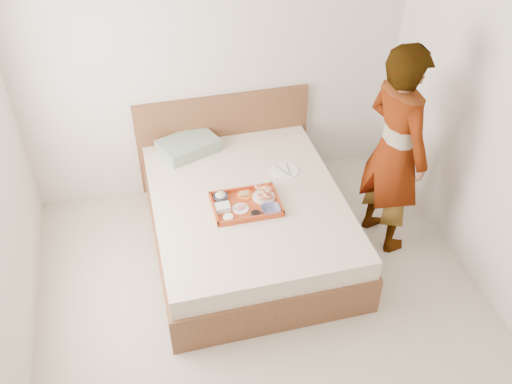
{
  "coord_description": "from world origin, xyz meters",
  "views": [
    {
      "loc": [
        -0.78,
        -2.51,
        3.49
      ],
      "look_at": [
        0.09,
        0.9,
        0.65
      ],
      "focal_mm": 39.51,
      "sensor_mm": 36.0,
      "label": 1
    }
  ],
  "objects_px": {
    "dinner_plate": "(285,171)",
    "person": "(395,151)",
    "bed": "(247,221)",
    "tray": "(246,204)"
  },
  "relations": [
    {
      "from": "bed",
      "to": "tray",
      "type": "xyz_separation_m",
      "value": [
        -0.04,
        -0.12,
        0.29
      ]
    },
    {
      "from": "tray",
      "to": "person",
      "type": "relative_size",
      "value": 0.3
    },
    {
      "from": "dinner_plate",
      "to": "person",
      "type": "bearing_deg",
      "value": -30.34
    },
    {
      "from": "dinner_plate",
      "to": "person",
      "type": "relative_size",
      "value": 0.13
    },
    {
      "from": "tray",
      "to": "dinner_plate",
      "type": "xyz_separation_m",
      "value": [
        0.44,
        0.38,
        -0.02
      ]
    },
    {
      "from": "tray",
      "to": "person",
      "type": "height_order",
      "value": "person"
    },
    {
      "from": "bed",
      "to": "person",
      "type": "distance_m",
      "value": 1.36
    },
    {
      "from": "bed",
      "to": "tray",
      "type": "height_order",
      "value": "tray"
    },
    {
      "from": "tray",
      "to": "person",
      "type": "distance_m",
      "value": 1.27
    },
    {
      "from": "bed",
      "to": "person",
      "type": "bearing_deg",
      "value": -9.1
    }
  ]
}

